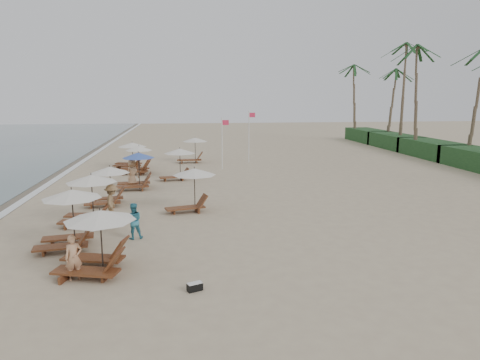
{
  "coord_description": "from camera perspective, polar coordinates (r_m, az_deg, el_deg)",
  "views": [
    {
      "loc": [
        -2.07,
        -17.48,
        5.85
      ],
      "look_at": [
        1.0,
        5.96,
        1.3
      ],
      "focal_mm": 32.6,
      "sensor_mm": 36.0,
      "label": 1
    }
  ],
  "objects": [
    {
      "name": "wet_sand_band",
      "position": [
        29.97,
        -27.67,
        -1.62
      ],
      "size": [
        3.2,
        140.0,
        0.01
      ],
      "primitive_type": "cube",
      "color": "#6B5E4C",
      "rests_on": "ground"
    },
    {
      "name": "ground",
      "position": [
        18.55,
        -0.67,
        -7.49
      ],
      "size": [
        160.0,
        160.0,
        0.0
      ],
      "primitive_type": "plane",
      "color": "tan",
      "rests_on": "ground"
    },
    {
      "name": "inland_station_0",
      "position": [
        22.4,
        -6.53,
        -0.77
      ],
      "size": [
        2.76,
        2.24,
        2.22
      ],
      "color": "brown",
      "rests_on": "ground"
    },
    {
      "name": "flag_pole_near",
      "position": [
        35.31,
        -2.3,
        5.17
      ],
      "size": [
        0.6,
        0.08,
        4.19
      ],
      "color": "silver",
      "rests_on": "ground"
    },
    {
      "name": "lounger_station_5",
      "position": [
        34.47,
        -13.53,
        2.38
      ],
      "size": [
        2.7,
        2.67,
        2.13
      ],
      "color": "brown",
      "rests_on": "ground"
    },
    {
      "name": "lounger_station_6",
      "position": [
        37.22,
        -14.3,
        3.08
      ],
      "size": [
        2.84,
        2.62,
        2.11
      ],
      "color": "brown",
      "rests_on": "ground"
    },
    {
      "name": "lounger_station_3",
      "position": [
        24.76,
        -17.1,
        -0.77
      ],
      "size": [
        2.5,
        2.13,
        2.12
      ],
      "color": "brown",
      "rests_on": "ground"
    },
    {
      "name": "lounger_station_0",
      "position": [
        15.49,
        -18.67,
        -7.78
      ],
      "size": [
        2.82,
        2.52,
        2.15
      ],
      "color": "brown",
      "rests_on": "ground"
    },
    {
      "name": "flag_pole_far",
      "position": [
        38.89,
        1.22,
        6.04
      ],
      "size": [
        0.6,
        0.08,
        4.63
      ],
      "color": "silver",
      "rests_on": "ground"
    },
    {
      "name": "lounger_station_1",
      "position": [
        18.22,
        -21.69,
        -4.86
      ],
      "size": [
        2.63,
        2.26,
        2.35
      ],
      "color": "brown",
      "rests_on": "ground"
    },
    {
      "name": "foam_line",
      "position": [
        29.54,
        -25.3,
        -1.57
      ],
      "size": [
        0.5,
        140.0,
        0.02
      ],
      "primitive_type": "cube",
      "color": "white",
      "rests_on": "ground"
    },
    {
      "name": "beachgoer_near",
      "position": [
        15.21,
        -20.94,
        -9.46
      ],
      "size": [
        0.64,
        0.54,
        1.49
      ],
      "primitive_type": "imported",
      "rotation": [
        0.0,
        0.0,
        0.39
      ],
      "color": "tan",
      "rests_on": "ground"
    },
    {
      "name": "beachgoer_mid_a",
      "position": [
        18.68,
        -13.79,
        -5.23
      ],
      "size": [
        0.84,
        0.71,
        1.53
      ],
      "primitive_type": "imported",
      "rotation": [
        0.0,
        0.0,
        3.34
      ],
      "color": "teal",
      "rests_on": "ground"
    },
    {
      "name": "duffel_bag",
      "position": [
        13.77,
        -5.94,
        -13.71
      ],
      "size": [
        0.52,
        0.39,
        0.26
      ],
      "color": "black",
      "rests_on": "ground"
    },
    {
      "name": "lounger_station_4",
      "position": [
        28.65,
        -13.64,
        0.89
      ],
      "size": [
        2.61,
        2.15,
        2.35
      ],
      "color": "brown",
      "rests_on": "ground"
    },
    {
      "name": "inland_station_2",
      "position": [
        39.17,
        -6.27,
        4.13
      ],
      "size": [
        2.84,
        2.24,
        2.22
      ],
      "color": "brown",
      "rests_on": "ground"
    },
    {
      "name": "lounger_station_2",
      "position": [
        21.31,
        -19.39,
        -2.55
      ],
      "size": [
        2.7,
        2.3,
        2.33
      ],
      "color": "brown",
      "rests_on": "ground"
    },
    {
      "name": "inland_station_1",
      "position": [
        31.09,
        -8.24,
        2.52
      ],
      "size": [
        2.7,
        2.24,
        2.22
      ],
      "color": "brown",
      "rests_on": "ground"
    },
    {
      "name": "beachgoer_mid_b",
      "position": [
        21.42,
        -16.39,
        -2.91
      ],
      "size": [
        0.78,
        1.23,
        1.8
      ],
      "primitive_type": "imported",
      "rotation": [
        0.0,
        0.0,
        1.67
      ],
      "color": "olive",
      "rests_on": "ground"
    },
    {
      "name": "beachgoer_far_b",
      "position": [
        29.24,
        -13.92,
        0.86
      ],
      "size": [
        1.04,
        1.05,
        1.84
      ],
      "primitive_type": "imported",
      "rotation": [
        0.0,
        0.0,
        0.82
      ],
      "color": "tan",
      "rests_on": "ground"
    }
  ]
}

